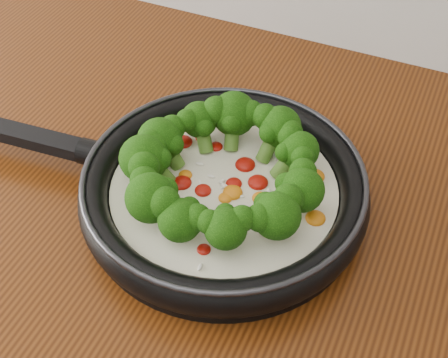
% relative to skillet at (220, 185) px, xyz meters
% --- Properties ---
extents(skillet, '(0.55, 0.37, 0.10)m').
position_rel_skillet_xyz_m(skillet, '(0.00, 0.00, 0.00)').
color(skillet, black).
rests_on(skillet, counter).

